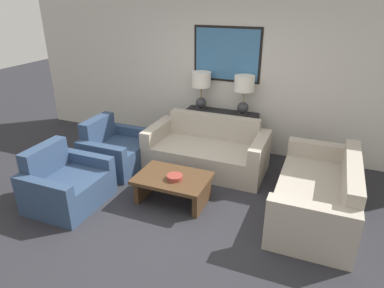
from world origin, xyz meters
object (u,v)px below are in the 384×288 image
at_px(couch_by_back_wall, 207,152).
at_px(armchair_near_back_wall, 115,151).
at_px(table_lamp_right, 244,89).
at_px(armchair_near_camera, 66,185).
at_px(table_lamp_left, 201,84).
at_px(coffee_table, 173,183).
at_px(couch_by_side, 318,195).
at_px(console_table, 221,131).
at_px(decorative_bowl, 175,177).

bearing_deg(couch_by_back_wall, armchair_near_back_wall, -159.23).
distance_m(table_lamp_right, armchair_near_camera, 3.14).
height_order(table_lamp_left, armchair_near_camera, table_lamp_left).
bearing_deg(coffee_table, table_lamp_right, 75.47).
bearing_deg(couch_by_back_wall, armchair_near_camera, -129.68).
height_order(couch_by_side, coffee_table, couch_by_side).
relative_size(console_table, armchair_near_back_wall, 1.29).
distance_m(table_lamp_right, couch_by_back_wall, 1.22).
height_order(table_lamp_right, couch_by_back_wall, table_lamp_right).
xyz_separation_m(decorative_bowl, armchair_near_camera, (-1.38, -0.53, -0.13)).
bearing_deg(table_lamp_right, decorative_bowl, -102.45).
distance_m(table_lamp_left, couch_by_back_wall, 1.22).
bearing_deg(armchair_near_camera, couch_by_side, 17.50).
relative_size(table_lamp_left, couch_by_side, 0.35).
height_order(table_lamp_left, couch_by_back_wall, table_lamp_left).
bearing_deg(couch_by_back_wall, decorative_bowl, -91.72).
xyz_separation_m(table_lamp_right, armchair_near_back_wall, (-1.79, -1.25, -0.92)).
height_order(table_lamp_right, armchair_near_back_wall, table_lamp_right).
xyz_separation_m(console_table, table_lamp_right, (0.38, 0.00, 0.82)).
distance_m(decorative_bowl, armchair_near_camera, 1.48).
height_order(console_table, couch_by_back_wall, couch_by_back_wall).
bearing_deg(console_table, coffee_table, -92.94).
bearing_deg(coffee_table, table_lamp_left, 98.90).
relative_size(table_lamp_left, couch_by_back_wall, 0.35).
relative_size(decorative_bowl, armchair_near_camera, 0.22).
relative_size(table_lamp_right, armchair_near_back_wall, 0.68).
bearing_deg(console_table, couch_by_back_wall, -90.00).
distance_m(couch_by_back_wall, couch_by_side, 1.90).
xyz_separation_m(couch_by_side, decorative_bowl, (-1.80, -0.47, 0.13)).
relative_size(table_lamp_right, couch_by_side, 0.35).
height_order(decorative_bowl, armchair_near_back_wall, armchair_near_back_wall).
bearing_deg(armchair_near_camera, armchair_near_back_wall, 90.00).
bearing_deg(table_lamp_right, couch_by_back_wall, -118.18).
bearing_deg(decorative_bowl, couch_by_back_wall, 88.28).
relative_size(couch_by_back_wall, armchair_near_camera, 1.92).
relative_size(console_table, decorative_bowl, 5.99).
relative_size(table_lamp_right, coffee_table, 0.68).
bearing_deg(console_table, table_lamp_left, 180.00).
relative_size(table_lamp_left, decorative_bowl, 3.13).
height_order(table_lamp_right, decorative_bowl, table_lamp_right).
bearing_deg(table_lamp_right, armchair_near_back_wall, -145.21).
xyz_separation_m(table_lamp_left, couch_by_side, (2.15, -1.41, -0.91)).
bearing_deg(coffee_table, couch_by_side, 12.69).
distance_m(table_lamp_right, coffee_table, 2.10).
height_order(coffee_table, armchair_near_back_wall, armchair_near_back_wall).
distance_m(console_table, couch_by_back_wall, 0.72).
relative_size(couch_by_side, armchair_near_back_wall, 1.92).
relative_size(console_table, armchair_near_camera, 1.29).
xyz_separation_m(couch_by_back_wall, coffee_table, (-0.09, -1.12, -0.01)).
relative_size(console_table, coffee_table, 1.29).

